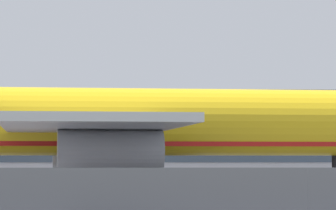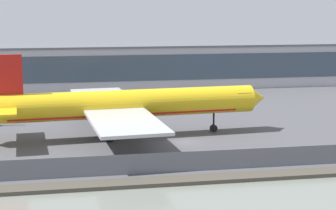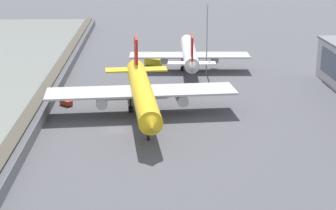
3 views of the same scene
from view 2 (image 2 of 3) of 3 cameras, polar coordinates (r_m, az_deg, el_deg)
ground_plane at (r=90.66m, az=1.80°, el=-3.77°), size 500.00×500.00×0.00m
shoreline_seawall at (r=71.43m, az=5.33°, el=-7.42°), size 320.00×3.00×0.50m
perimeter_fence at (r=75.27m, az=4.41°, el=-5.62°), size 280.00×0.10×2.70m
cargo_jet_yellow at (r=92.92m, az=-4.83°, el=-0.02°), size 50.18×43.28×14.33m
baggage_tug at (r=75.88m, az=-9.48°, el=-6.03°), size 3.43×3.36×1.80m
terminal_building at (r=152.82m, az=0.25°, el=4.07°), size 109.28×16.99×11.53m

